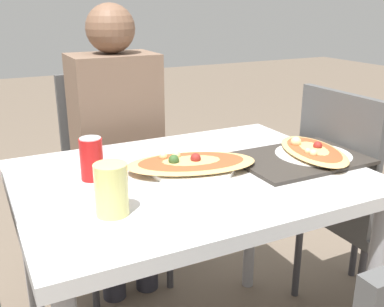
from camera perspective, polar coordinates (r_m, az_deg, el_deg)
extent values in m
cube|color=silver|center=(1.36, -0.08, -3.30)|extent=(1.02, 0.77, 0.04)
cylinder|color=#99999E|center=(1.57, 21.69, -17.06)|extent=(0.05, 0.05, 0.70)
cylinder|color=#99999E|center=(1.70, -19.64, -13.62)|extent=(0.05, 0.05, 0.70)
cylinder|color=#99999E|center=(1.98, 7.45, -7.80)|extent=(0.05, 0.05, 0.70)
cube|color=#4C4C4C|center=(2.01, -9.43, -4.76)|extent=(0.40, 0.40, 0.04)
cube|color=#4C4C4C|center=(2.09, -11.36, 3.61)|extent=(0.38, 0.03, 0.48)
cylinder|color=#38383D|center=(2.02, -2.88, -11.66)|extent=(0.03, 0.03, 0.42)
cylinder|color=#38383D|center=(1.93, -12.40, -13.72)|extent=(0.03, 0.03, 0.42)
cylinder|color=#38383D|center=(2.30, -6.37, -7.77)|extent=(0.03, 0.03, 0.42)
cylinder|color=#38383D|center=(2.22, -14.70, -9.34)|extent=(0.03, 0.03, 0.42)
cube|color=#4C4C4C|center=(1.92, 21.04, -7.00)|extent=(0.40, 0.40, 0.04)
cube|color=#4C4C4C|center=(1.70, 17.80, -0.52)|extent=(0.03, 0.38, 0.48)
cylinder|color=#38383D|center=(2.24, 20.15, -9.74)|extent=(0.03, 0.03, 0.42)
cylinder|color=#38383D|center=(2.02, 13.32, -12.21)|extent=(0.03, 0.03, 0.42)
cylinder|color=#38383D|center=(1.82, 20.42, -16.75)|extent=(0.03, 0.03, 0.42)
cylinder|color=#2D2D38|center=(2.02, -5.90, -11.14)|extent=(0.10, 0.10, 0.46)
cylinder|color=#2D2D38|center=(1.98, -10.13, -12.03)|extent=(0.10, 0.10, 0.46)
cube|color=brown|center=(1.88, -9.65, 3.59)|extent=(0.34, 0.23, 0.58)
sphere|color=brown|center=(1.82, -10.33, 15.36)|extent=(0.19, 0.19, 0.19)
cylinder|color=white|center=(1.37, -0.07, -1.90)|extent=(0.26, 0.26, 0.01)
ellipsoid|color=#E0AD66|center=(1.36, -0.07, -1.23)|extent=(0.44, 0.30, 0.02)
ellipsoid|color=#C14C28|center=(1.36, -0.07, -1.00)|extent=(0.36, 0.25, 0.01)
sphere|color=#335928|center=(1.34, -2.33, -0.83)|extent=(0.03, 0.03, 0.03)
sphere|color=maroon|center=(1.36, 0.46, -0.61)|extent=(0.03, 0.03, 0.03)
sphere|color=beige|center=(1.39, -2.00, -0.19)|extent=(0.03, 0.03, 0.03)
sphere|color=beige|center=(1.38, -3.68, -0.33)|extent=(0.03, 0.03, 0.03)
cylinder|color=red|center=(1.32, -12.63, -0.70)|extent=(0.07, 0.07, 0.12)
cylinder|color=silver|center=(1.30, -12.82, 1.90)|extent=(0.06, 0.06, 0.00)
cylinder|color=#E0DB7F|center=(1.09, -10.19, -4.52)|extent=(0.08, 0.08, 0.13)
cube|color=#332D28|center=(1.50, 13.48, -0.63)|extent=(0.41, 0.29, 0.01)
cylinder|color=white|center=(1.53, 15.11, -0.27)|extent=(0.25, 0.25, 0.01)
ellipsoid|color=#E0AD66|center=(1.53, 15.16, 0.33)|extent=(0.25, 0.37, 0.02)
ellipsoid|color=#C14C28|center=(1.53, 15.18, 0.54)|extent=(0.21, 0.30, 0.01)
sphere|color=beige|center=(1.46, 15.16, 0.02)|extent=(0.02, 0.02, 0.02)
sphere|color=maroon|center=(1.53, 15.67, 0.95)|extent=(0.03, 0.03, 0.03)
sphere|color=beige|center=(1.48, 14.51, 0.28)|extent=(0.02, 0.02, 0.02)
sphere|color=beige|center=(1.55, 13.06, 1.45)|extent=(0.04, 0.04, 0.04)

